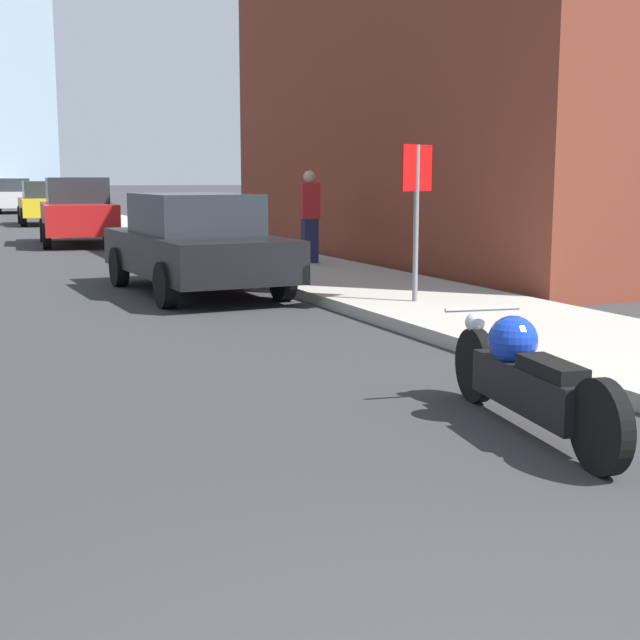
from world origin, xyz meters
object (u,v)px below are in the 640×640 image
parked_car_black (195,243)px  parked_car_red (78,212)px  parked_car_yellow (45,203)px  parked_car_silver (13,196)px  pedestrian (310,215)px  stop_sign (416,195)px  motorcycle (526,377)px

parked_car_black → parked_car_red: parked_car_red is taller
parked_car_red → parked_car_yellow: parked_car_red is taller
parked_car_black → parked_car_silver: bearing=87.6°
parked_car_silver → pedestrian: (2.98, -32.03, 0.21)m
parked_car_yellow → pedestrian: bearing=-79.4°
parked_car_red → parked_car_silver: 23.41m
parked_car_black → parked_car_silver: size_ratio=1.06×
parked_car_silver → stop_sign: size_ratio=2.10×
stop_sign → pedestrian: (0.79, 5.56, -0.49)m
parked_car_yellow → parked_car_black: bearing=-88.0°
pedestrian → parked_car_red: bearing=110.0°
motorcycle → stop_sign: 5.76m
parked_car_silver → parked_car_yellow: bearing=-89.2°
stop_sign → parked_car_silver: bearing=93.3°
parked_car_yellow → parked_car_silver: 12.53m
stop_sign → pedestrian: bearing=81.9°
motorcycle → pedestrian: 11.20m
parked_car_yellow → pedestrian: size_ratio=2.26×
motorcycle → parked_car_red: size_ratio=0.55×
parked_car_silver → stop_sign: 37.65m
stop_sign → pedestrian: size_ratio=1.16×
parked_car_red → stop_sign: bearing=-76.0°
parked_car_red → parked_car_silver: bearing=94.2°
motorcycle → parked_car_red: bearing=99.8°
parked_car_black → pedestrian: pedestrian is taller
parked_car_yellow → stop_sign: size_ratio=1.94×
parked_car_red → motorcycle: bearing=-84.5°
parked_car_black → parked_car_yellow: 21.96m
parked_car_black → parked_car_silver: 34.49m
pedestrian → parked_car_yellow: bearing=98.2°
motorcycle → parked_car_black: bearing=99.7°
motorcycle → parked_car_yellow: (0.03, 30.31, 0.44)m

